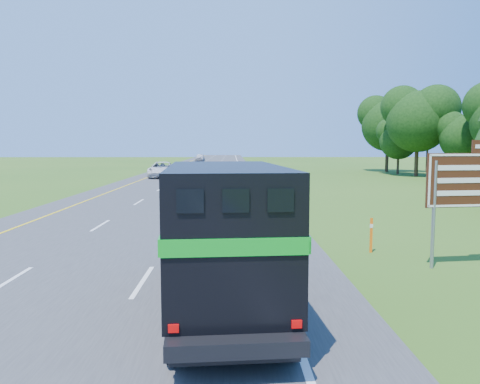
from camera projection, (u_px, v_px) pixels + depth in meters
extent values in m
cube|color=#38383A|center=(193.00, 179.00, 51.51)|extent=(15.00, 260.00, 0.04)
cube|color=yellow|center=(143.00, 179.00, 51.42)|extent=(0.15, 260.00, 0.01)
cube|color=white|center=(243.00, 179.00, 51.61)|extent=(0.15, 260.00, 0.01)
cylinder|color=black|center=(184.00, 257.00, 13.45)|extent=(0.40, 1.03, 1.01)
cylinder|color=black|center=(251.00, 255.00, 13.62)|extent=(0.40, 1.03, 1.01)
cylinder|color=black|center=(178.00, 310.00, 9.08)|extent=(0.40, 1.03, 1.01)
cylinder|color=black|center=(277.00, 307.00, 9.25)|extent=(0.40, 1.03, 1.01)
cylinder|color=black|center=(176.00, 333.00, 7.98)|extent=(0.40, 1.03, 1.01)
cylinder|color=black|center=(287.00, 329.00, 8.16)|extent=(0.40, 1.03, 1.01)
cube|color=black|center=(224.00, 281.00, 10.61)|extent=(2.75, 7.50, 0.26)
cube|color=black|center=(218.00, 218.00, 13.34)|extent=(2.37, 1.82, 1.75)
cube|color=black|center=(217.00, 199.00, 14.13)|extent=(2.02, 0.21, 0.55)
cube|color=black|center=(225.00, 226.00, 9.84)|extent=(2.69, 5.49, 2.53)
cube|color=#089B1B|center=(236.00, 247.00, 7.16)|extent=(2.29, 0.21, 0.28)
cube|color=#089B1B|center=(169.00, 221.00, 9.72)|extent=(0.43, 5.32, 0.28)
cube|color=#089B1B|center=(280.00, 219.00, 9.93)|extent=(0.43, 5.32, 0.28)
cube|color=black|center=(190.00, 201.00, 7.03)|extent=(0.42, 0.07, 0.37)
cube|color=black|center=(236.00, 201.00, 7.09)|extent=(0.42, 0.07, 0.37)
cube|color=black|center=(281.00, 200.00, 7.15)|extent=(0.42, 0.07, 0.37)
cube|color=black|center=(235.00, 360.00, 7.46)|extent=(2.12, 0.27, 0.09)
cube|color=#B20505|center=(173.00, 329.00, 7.20)|extent=(0.17, 0.05, 0.13)
cube|color=#B20505|center=(297.00, 324.00, 7.38)|extent=(0.17, 0.05, 0.13)
imported|color=silver|center=(162.00, 170.00, 53.88)|extent=(3.45, 6.70, 1.81)
imported|color=silver|center=(200.00, 157.00, 110.32)|extent=(2.19, 5.12, 1.72)
cylinder|color=gray|center=(434.00, 215.00, 14.10)|extent=(0.11, 0.11, 3.29)
cube|color=#3E1A0D|center=(462.00, 180.00, 14.12)|extent=(2.29, 0.34, 1.64)
cube|color=white|center=(463.00, 180.00, 14.08)|extent=(2.18, 0.27, 1.58)
cube|color=#FF600D|center=(371.00, 235.00, 16.29)|extent=(0.09, 0.04, 1.22)
cube|color=white|center=(371.00, 226.00, 16.26)|extent=(0.10, 0.06, 0.13)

